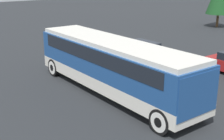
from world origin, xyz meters
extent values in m
plane|color=#26282B|center=(0.00, 0.00, 0.00)|extent=(120.00, 120.00, 0.00)
cube|color=silver|center=(0.00, 0.00, 0.79)|extent=(11.29, 2.50, 0.67)
cube|color=navy|center=(0.00, 0.00, 1.91)|extent=(11.29, 2.50, 1.56)
cube|color=black|center=(0.00, 0.00, 2.28)|extent=(9.93, 2.54, 0.70)
cube|color=silver|center=(0.00, 0.00, 2.79)|extent=(11.06, 2.30, 0.22)
cube|color=navy|center=(5.49, 0.00, 1.68)|extent=(0.36, 2.40, 1.78)
cylinder|color=black|center=(4.78, -1.14, 0.54)|extent=(1.08, 0.28, 1.08)
cylinder|color=silver|center=(4.78, -1.14, 0.54)|extent=(0.84, 0.30, 0.84)
cylinder|color=black|center=(4.78, -1.14, 0.54)|extent=(0.41, 0.32, 0.41)
cylinder|color=black|center=(4.78, 1.14, 0.54)|extent=(1.08, 0.28, 1.08)
cylinder|color=silver|center=(4.78, 1.14, 0.54)|extent=(0.84, 0.30, 0.84)
cylinder|color=black|center=(4.78, 1.14, 0.54)|extent=(0.41, 0.32, 0.41)
cylinder|color=black|center=(-4.62, -1.14, 0.54)|extent=(1.08, 0.28, 1.08)
cylinder|color=silver|center=(-4.62, -1.14, 0.54)|extent=(0.84, 0.30, 0.84)
cylinder|color=black|center=(-4.62, -1.14, 0.54)|extent=(0.41, 0.32, 0.41)
cylinder|color=black|center=(-4.62, 1.14, 0.54)|extent=(1.08, 0.28, 1.08)
cylinder|color=silver|center=(-4.62, 1.14, 0.54)|extent=(0.84, 0.30, 0.84)
cylinder|color=black|center=(-4.62, 1.14, 0.54)|extent=(0.41, 0.32, 0.41)
cylinder|color=black|center=(0.69, 7.61, 0.30)|extent=(0.61, 0.22, 0.61)
cylinder|color=black|center=(0.69, 7.61, 0.30)|extent=(0.23, 0.26, 0.23)
cylinder|color=black|center=(0.69, 9.15, 0.30)|extent=(0.61, 0.22, 0.61)
cylinder|color=black|center=(0.69, 9.15, 0.30)|extent=(0.23, 0.26, 0.23)
cube|color=silver|center=(-3.96, 5.91, 0.51)|extent=(4.55, 1.78, 0.58)
cube|color=black|center=(-4.14, 5.91, 1.09)|extent=(2.37, 1.61, 0.57)
cylinder|color=black|center=(-2.10, 5.11, 0.30)|extent=(0.60, 0.22, 0.60)
cylinder|color=black|center=(-2.10, 5.11, 0.30)|extent=(0.23, 0.26, 0.23)
cylinder|color=black|center=(-2.10, 6.71, 0.30)|extent=(0.60, 0.22, 0.60)
cylinder|color=black|center=(-2.10, 6.71, 0.30)|extent=(0.23, 0.26, 0.23)
cylinder|color=black|center=(-5.82, 5.11, 0.30)|extent=(0.60, 0.22, 0.60)
cylinder|color=black|center=(-5.82, 5.11, 0.30)|extent=(0.23, 0.26, 0.23)
cylinder|color=black|center=(-5.82, 6.71, 0.30)|extent=(0.60, 0.22, 0.60)
cylinder|color=black|center=(-5.82, 6.71, 0.30)|extent=(0.23, 0.26, 0.23)
cylinder|color=brown|center=(-9.81, 23.19, 0.79)|extent=(0.28, 0.28, 1.58)
camera|label=1|loc=(12.67, -9.47, 6.23)|focal=50.00mm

